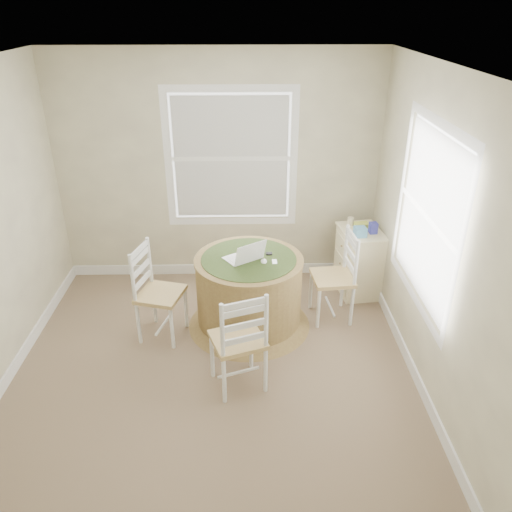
{
  "coord_description": "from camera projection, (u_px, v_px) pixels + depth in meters",
  "views": [
    {
      "loc": [
        0.32,
        -3.58,
        3.01
      ],
      "look_at": [
        0.4,
        0.45,
        0.93
      ],
      "focal_mm": 35.0,
      "sensor_mm": 36.0,
      "label": 1
    }
  ],
  "objects": [
    {
      "name": "room",
      "position": [
        229.0,
        232.0,
        4.1
      ],
      "size": [
        3.64,
        3.64,
        2.64
      ],
      "color": "#8C7359",
      "rests_on": "ground"
    },
    {
      "name": "round_table",
      "position": [
        249.0,
        289.0,
        5.0
      ],
      "size": [
        1.25,
        1.25,
        0.77
      ],
      "rotation": [
        0.0,
        0.0,
        0.02
      ],
      "color": "olive",
      "rests_on": "ground"
    },
    {
      "name": "chair_left",
      "position": [
        161.0,
        294.0,
        4.81
      ],
      "size": [
        0.5,
        0.51,
        0.95
      ],
      "primitive_type": null,
      "rotation": [
        0.0,
        0.0,
        1.31
      ],
      "color": "white",
      "rests_on": "ground"
    },
    {
      "name": "chair_near",
      "position": [
        238.0,
        339.0,
        4.17
      ],
      "size": [
        0.53,
        0.52,
        0.95
      ],
      "primitive_type": null,
      "rotation": [
        0.0,
        0.0,
        3.49
      ],
      "color": "white",
      "rests_on": "ground"
    },
    {
      "name": "chair_right",
      "position": [
        332.0,
        277.0,
        5.09
      ],
      "size": [
        0.44,
        0.46,
        0.95
      ],
      "primitive_type": null,
      "rotation": [
        0.0,
        0.0,
        -1.48
      ],
      "color": "white",
      "rests_on": "ground"
    },
    {
      "name": "laptop",
      "position": [
        244.0,
        257.0,
        4.81
      ],
      "size": [
        0.44,
        0.43,
        0.23
      ],
      "rotation": [
        0.0,
        0.0,
        3.74
      ],
      "color": "white",
      "rests_on": "round_table"
    },
    {
      "name": "mouse",
      "position": [
        264.0,
        261.0,
        4.77
      ],
      "size": [
        0.06,
        0.1,
        0.03
      ],
      "primitive_type": "ellipsoid",
      "rotation": [
        0.0,
        0.0,
        0.02
      ],
      "color": "white",
      "rests_on": "round_table"
    },
    {
      "name": "phone",
      "position": [
        275.0,
        262.0,
        4.77
      ],
      "size": [
        0.05,
        0.09,
        0.02
      ],
      "primitive_type": "cube",
      "rotation": [
        0.0,
        0.0,
        0.02
      ],
      "color": "#B7BABF",
      "rests_on": "round_table"
    },
    {
      "name": "keys",
      "position": [
        269.0,
        254.0,
        4.91
      ],
      "size": [
        0.06,
        0.05,
        0.02
      ],
      "primitive_type": "cube",
      "rotation": [
        0.0,
        0.0,
        0.02
      ],
      "color": "black",
      "rests_on": "round_table"
    },
    {
      "name": "corner_chest",
      "position": [
        358.0,
        261.0,
        5.6
      ],
      "size": [
        0.5,
        0.62,
        0.76
      ],
      "rotation": [
        0.0,
        0.0,
        0.13
      ],
      "color": "beige",
      "rests_on": "ground"
    },
    {
      "name": "tissue_box",
      "position": [
        360.0,
        232.0,
        5.28
      ],
      "size": [
        0.13,
        0.13,
        0.1
      ],
      "primitive_type": "cube",
      "rotation": [
        0.0,
        0.0,
        0.13
      ],
      "color": "#5A9FCD",
      "rests_on": "corner_chest"
    },
    {
      "name": "box_yellow",
      "position": [
        362.0,
        225.0,
        5.48
      ],
      "size": [
        0.16,
        0.12,
        0.06
      ],
      "primitive_type": "cube",
      "rotation": [
        0.0,
        0.0,
        0.13
      ],
      "color": "#BECD48",
      "rests_on": "corner_chest"
    },
    {
      "name": "box_blue",
      "position": [
        373.0,
        228.0,
        5.35
      ],
      "size": [
        0.09,
        0.09,
        0.12
      ],
      "primitive_type": "cube",
      "rotation": [
        0.0,
        0.0,
        0.13
      ],
      "color": "#3839A9",
      "rests_on": "corner_chest"
    },
    {
      "name": "cup_cream",
      "position": [
        351.0,
        221.0,
        5.54
      ],
      "size": [
        0.07,
        0.07,
        0.09
      ],
      "primitive_type": "cylinder",
      "color": "beige",
      "rests_on": "corner_chest"
    }
  ]
}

